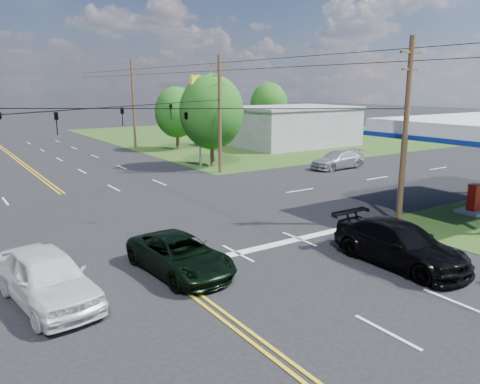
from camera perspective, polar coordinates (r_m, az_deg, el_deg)
ground at (r=26.02m, az=-16.70°, el=-3.60°), size 280.00×280.00×0.00m
grass_ne at (r=70.41m, az=3.15°, el=7.01°), size 46.00×48.00×0.03m
stop_bar at (r=21.28m, az=3.09°, el=-6.73°), size 10.00×0.50×0.02m
retail_ne at (r=57.76m, az=6.38°, el=7.87°), size 14.00×10.00×4.40m
pole_se at (r=25.16m, az=19.52°, el=7.08°), size 1.60×0.28×9.50m
pole_ne at (r=38.70m, az=-2.50°, el=9.56°), size 1.60×0.28×9.50m
pole_right_far at (r=55.78m, az=-12.88°, el=10.51°), size 1.60×0.28×10.00m
span_wire_signals at (r=25.06m, az=-17.59°, el=9.68°), size 26.00×18.00×1.13m
power_lines at (r=23.17m, az=-16.57°, el=15.99°), size 26.04×100.00×0.64m
tree_right_a at (r=41.78m, az=-3.48°, el=9.72°), size 5.70×5.70×8.18m
tree_right_b at (r=53.56m, az=-7.72°, el=9.61°), size 4.94×4.94×7.09m
tree_far_r at (r=67.90m, az=3.54°, el=10.63°), size 5.32×5.32×7.63m
pickup_dkgreen at (r=18.41m, az=-7.32°, el=-7.60°), size 2.79×5.39×1.45m
suv_black at (r=20.14m, az=18.91°, el=-6.00°), size 2.45×5.93×1.71m
pickup_white at (r=17.00m, az=-22.46°, el=-9.60°), size 2.85×5.61×1.83m
sedan_far at (r=42.02m, az=11.83°, el=3.89°), size 5.44×2.32×1.57m
polesign_ne at (r=41.58m, az=-4.99°, el=11.61°), size 2.12×1.13×8.05m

